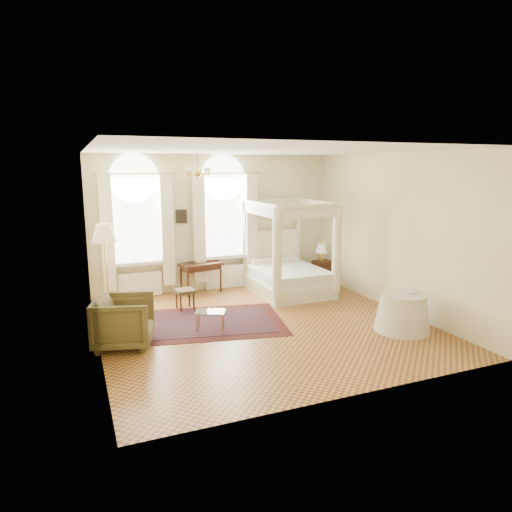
{
  "coord_description": "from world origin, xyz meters",
  "views": [
    {
      "loc": [
        -3.3,
        -7.71,
        3.0
      ],
      "look_at": [
        0.02,
        0.4,
        1.29
      ],
      "focal_mm": 32.0,
      "sensor_mm": 36.0,
      "label": 1
    }
  ],
  "objects_px": {
    "side_table": "(403,312)",
    "armchair": "(124,322)",
    "canopy_bed": "(289,272)",
    "nightstand": "(322,272)",
    "writing_desk": "(201,267)",
    "floor_lamp": "(104,238)",
    "coffee_table": "(210,313)",
    "stool": "(185,293)"
  },
  "relations": [
    {
      "from": "canopy_bed",
      "to": "coffee_table",
      "type": "relative_size",
      "value": 3.46
    },
    {
      "from": "armchair",
      "to": "floor_lamp",
      "type": "xyz_separation_m",
      "value": [
        -0.11,
        1.87,
        1.18
      ]
    },
    {
      "from": "nightstand",
      "to": "coffee_table",
      "type": "relative_size",
      "value": 0.95
    },
    {
      "from": "stool",
      "to": "side_table",
      "type": "height_order",
      "value": "side_table"
    },
    {
      "from": "stool",
      "to": "armchair",
      "type": "bearing_deg",
      "value": -131.52
    },
    {
      "from": "writing_desk",
      "to": "armchair",
      "type": "bearing_deg",
      "value": -127.29
    },
    {
      "from": "canopy_bed",
      "to": "side_table",
      "type": "bearing_deg",
      "value": -75.38
    },
    {
      "from": "floor_lamp",
      "to": "armchair",
      "type": "bearing_deg",
      "value": -86.53
    },
    {
      "from": "stool",
      "to": "floor_lamp",
      "type": "relative_size",
      "value": 0.23
    },
    {
      "from": "writing_desk",
      "to": "nightstand",
      "type": "bearing_deg",
      "value": -5.74
    },
    {
      "from": "canopy_bed",
      "to": "side_table",
      "type": "height_order",
      "value": "canopy_bed"
    },
    {
      "from": "writing_desk",
      "to": "armchair",
      "type": "height_order",
      "value": "armchair"
    },
    {
      "from": "side_table",
      "to": "floor_lamp",
      "type": "bearing_deg",
      "value": 148.7
    },
    {
      "from": "canopy_bed",
      "to": "nightstand",
      "type": "height_order",
      "value": "canopy_bed"
    },
    {
      "from": "nightstand",
      "to": "armchair",
      "type": "distance_m",
      "value": 5.83
    },
    {
      "from": "stool",
      "to": "coffee_table",
      "type": "distance_m",
      "value": 1.43
    },
    {
      "from": "armchair",
      "to": "side_table",
      "type": "bearing_deg",
      "value": -87.38
    },
    {
      "from": "armchair",
      "to": "side_table",
      "type": "relative_size",
      "value": 0.93
    },
    {
      "from": "nightstand",
      "to": "writing_desk",
      "type": "height_order",
      "value": "writing_desk"
    },
    {
      "from": "nightstand",
      "to": "armchair",
      "type": "relative_size",
      "value": 0.63
    },
    {
      "from": "writing_desk",
      "to": "side_table",
      "type": "bearing_deg",
      "value": -54.82
    },
    {
      "from": "canopy_bed",
      "to": "stool",
      "type": "xyz_separation_m",
      "value": [
        -2.63,
        -0.34,
        -0.14
      ]
    },
    {
      "from": "armchair",
      "to": "stool",
      "type": "bearing_deg",
      "value": -25.44
    },
    {
      "from": "side_table",
      "to": "armchair",
      "type": "bearing_deg",
      "value": 166.54
    },
    {
      "from": "writing_desk",
      "to": "floor_lamp",
      "type": "bearing_deg",
      "value": -157.96
    },
    {
      "from": "armchair",
      "to": "side_table",
      "type": "distance_m",
      "value": 5.02
    },
    {
      "from": "nightstand",
      "to": "stool",
      "type": "xyz_separation_m",
      "value": [
        -3.85,
        -0.83,
        0.06
      ]
    },
    {
      "from": "canopy_bed",
      "to": "writing_desk",
      "type": "relative_size",
      "value": 2.09
    },
    {
      "from": "canopy_bed",
      "to": "writing_desk",
      "type": "xyz_separation_m",
      "value": [
        -1.96,
        0.8,
        0.13
      ]
    },
    {
      "from": "nightstand",
      "to": "writing_desk",
      "type": "relative_size",
      "value": 0.57
    },
    {
      "from": "side_table",
      "to": "writing_desk",
      "type": "bearing_deg",
      "value": 125.18
    },
    {
      "from": "canopy_bed",
      "to": "nightstand",
      "type": "xyz_separation_m",
      "value": [
        1.22,
        0.48,
        -0.2
      ]
    },
    {
      "from": "coffee_table",
      "to": "side_table",
      "type": "height_order",
      "value": "side_table"
    },
    {
      "from": "armchair",
      "to": "coffee_table",
      "type": "height_order",
      "value": "armchair"
    },
    {
      "from": "coffee_table",
      "to": "writing_desk",
      "type": "bearing_deg",
      "value": 78.29
    },
    {
      "from": "nightstand",
      "to": "coffee_table",
      "type": "height_order",
      "value": "nightstand"
    },
    {
      "from": "side_table",
      "to": "nightstand",
      "type": "bearing_deg",
      "value": 83.63
    },
    {
      "from": "nightstand",
      "to": "floor_lamp",
      "type": "distance_m",
      "value": 5.59
    },
    {
      "from": "canopy_bed",
      "to": "armchair",
      "type": "xyz_separation_m",
      "value": [
        -4.07,
        -1.96,
        -0.07
      ]
    },
    {
      "from": "canopy_bed",
      "to": "coffee_table",
      "type": "height_order",
      "value": "canopy_bed"
    },
    {
      "from": "stool",
      "to": "armchair",
      "type": "relative_size",
      "value": 0.46
    },
    {
      "from": "armchair",
      "to": "nightstand",
      "type": "bearing_deg",
      "value": -49.07
    }
  ]
}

